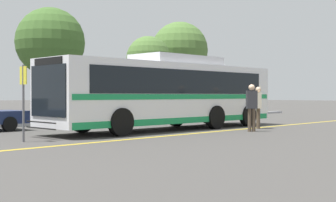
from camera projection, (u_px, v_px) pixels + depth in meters
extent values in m
plane|color=#423F3D|center=(145.00, 131.00, 19.10)|extent=(220.00, 220.00, 0.00)
cube|color=gold|center=(209.00, 132.00, 18.26)|extent=(31.39, 0.20, 0.01)
cube|color=#99999E|center=(82.00, 122.00, 24.07)|extent=(39.39, 0.36, 0.15)
cube|color=white|center=(168.00, 93.00, 19.76)|extent=(11.43, 2.70, 2.43)
cube|color=black|center=(168.00, 82.00, 19.76)|extent=(9.84, 2.71, 0.96)
cube|color=#198C4C|center=(168.00, 97.00, 19.77)|extent=(11.21, 2.74, 0.20)
cube|color=#198C4C|center=(168.00, 119.00, 19.78)|extent=(11.21, 2.73, 0.24)
cube|color=black|center=(48.00, 91.00, 15.73)|extent=(0.08, 2.17, 1.75)
cube|color=black|center=(48.00, 61.00, 15.72)|extent=(0.08, 1.73, 0.24)
cube|color=silver|center=(177.00, 61.00, 20.15)|extent=(4.02, 2.05, 0.39)
cube|color=black|center=(41.00, 122.00, 15.54)|extent=(0.08, 1.85, 0.04)
cube|color=black|center=(41.00, 128.00, 15.55)|extent=(0.08, 1.85, 0.04)
cylinder|color=black|center=(121.00, 122.00, 16.45)|extent=(1.01, 0.30, 1.00)
cylinder|color=black|center=(82.00, 120.00, 18.12)|extent=(1.01, 0.30, 1.00)
cylinder|color=black|center=(215.00, 117.00, 20.15)|extent=(1.01, 0.30, 1.00)
cylinder|color=black|center=(176.00, 115.00, 21.82)|extent=(1.01, 0.30, 1.00)
cylinder|color=black|center=(248.00, 115.00, 21.83)|extent=(1.01, 0.30, 1.00)
cylinder|color=black|center=(209.00, 114.00, 23.51)|extent=(1.01, 0.30, 1.00)
cylinder|color=black|center=(9.00, 124.00, 18.54)|extent=(0.60, 0.20, 0.60)
cylinder|color=brown|center=(258.00, 118.00, 20.33)|extent=(0.14, 0.14, 0.88)
cylinder|color=brown|center=(259.00, 119.00, 20.16)|extent=(0.14, 0.14, 0.88)
cube|color=beige|center=(258.00, 100.00, 20.24)|extent=(0.46, 0.44, 0.69)
sphere|color=beige|center=(258.00, 90.00, 20.23)|extent=(0.24, 0.24, 0.24)
cylinder|color=brown|center=(250.00, 120.00, 18.60)|extent=(0.14, 0.14, 0.91)
cylinder|color=brown|center=(254.00, 120.00, 18.62)|extent=(0.14, 0.14, 0.91)
cube|color=#333338|center=(252.00, 100.00, 18.60)|extent=(0.46, 0.44, 0.72)
sphere|color=beige|center=(252.00, 87.00, 18.60)|extent=(0.25, 0.25, 0.25)
cylinder|color=#59595E|center=(23.00, 103.00, 14.44)|extent=(0.07, 0.07, 2.39)
cube|color=yellow|center=(23.00, 75.00, 14.43)|extent=(0.04, 0.40, 0.56)
cylinder|color=#513823|center=(51.00, 95.00, 24.81)|extent=(0.28, 0.28, 2.90)
sphere|color=#3D6028|center=(50.00, 42.00, 24.77)|extent=(3.66, 3.66, 3.66)
cylinder|color=#513823|center=(180.00, 93.00, 33.80)|extent=(0.28, 0.28, 3.16)
sphere|color=#4C7033|center=(180.00, 50.00, 33.77)|extent=(4.10, 4.10, 4.10)
cylinder|color=#513823|center=(148.00, 96.00, 30.06)|extent=(0.28, 0.28, 2.75)
sphere|color=#4C7033|center=(148.00, 58.00, 30.03)|extent=(2.86, 2.86, 2.86)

